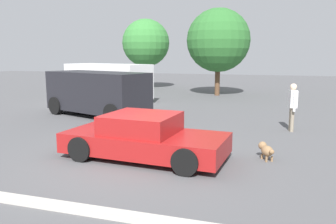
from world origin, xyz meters
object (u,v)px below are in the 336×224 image
object	(u,v)px
suv_dark	(97,92)
pedestrian	(293,103)
sedan_foreground	(144,138)
van_white	(108,81)
dog	(266,150)

from	to	relation	value
suv_dark	pedestrian	bearing A→B (deg)	13.99
pedestrian	sedan_foreground	bearing A→B (deg)	-142.63
van_white	suv_dark	world-z (taller)	van_white
dog	suv_dark	world-z (taller)	suv_dark
sedan_foreground	pedestrian	size ratio (longest dim) A/B	2.56
dog	van_white	bearing A→B (deg)	16.20
suv_dark	pedestrian	xyz separation A→B (m)	(8.07, -0.73, -0.05)
van_white	pedestrian	distance (m)	11.11
sedan_foreground	suv_dark	bearing A→B (deg)	133.43
suv_dark	van_white	bearing A→B (deg)	131.18
sedan_foreground	dog	bearing A→B (deg)	18.48
sedan_foreground	van_white	bearing A→B (deg)	126.34
van_white	pedestrian	xyz separation A→B (m)	(9.85, -5.14, -0.16)
dog	pedestrian	world-z (taller)	pedestrian
dog	pedestrian	size ratio (longest dim) A/B	0.35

